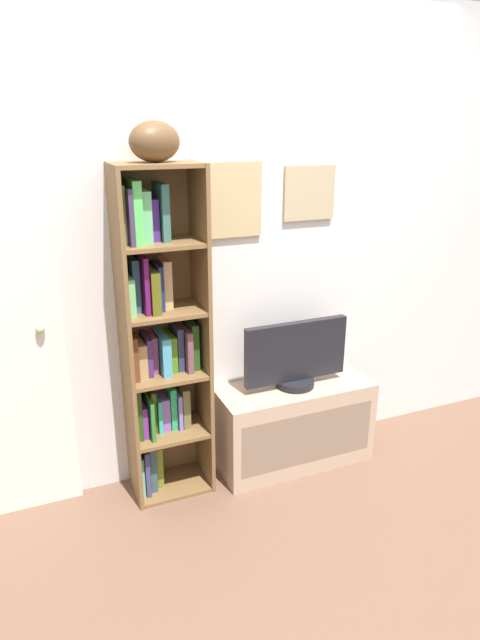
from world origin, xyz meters
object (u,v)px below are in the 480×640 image
at_px(football, 155,142).
at_px(television, 296,356).
at_px(tv_stand, 293,424).
at_px(bookshelf, 158,340).

relative_size(football, television, 0.41).
distance_m(tv_stand, television, 0.43).
xyz_separation_m(bookshelf, television, (0.76, -0.07, -0.19)).
bearing_deg(television, bookshelf, 174.82).
bearing_deg(football, tv_stand, -2.91).
height_order(bookshelf, television, bookshelf).
relative_size(bookshelf, football, 7.00).
xyz_separation_m(football, tv_stand, (0.73, -0.04, -1.57)).
height_order(football, television, football).
height_order(bookshelf, football, football).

